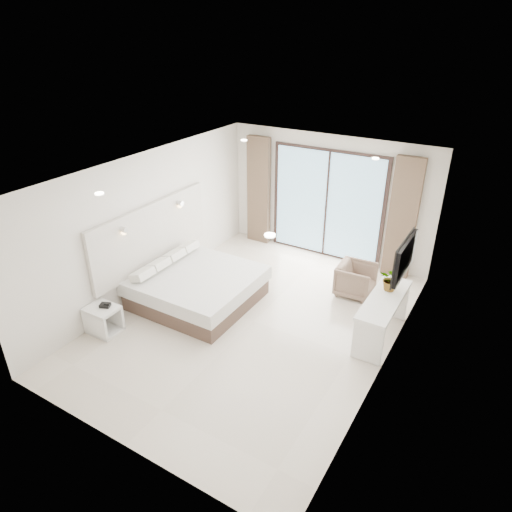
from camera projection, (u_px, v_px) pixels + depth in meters
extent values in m
plane|color=beige|center=(254.00, 321.00, 8.05)|extent=(6.20, 6.20, 0.00)
cube|color=silver|center=(328.00, 198.00, 9.80)|extent=(4.60, 0.02, 2.70)
cube|color=silver|center=(109.00, 361.00, 5.07)|extent=(4.60, 0.02, 2.70)
cube|color=silver|center=(148.00, 225.00, 8.49)|extent=(0.02, 6.20, 2.70)
cube|color=silver|center=(394.00, 291.00, 6.38)|extent=(0.02, 6.20, 2.70)
cube|color=white|center=(253.00, 173.00, 6.82)|extent=(4.60, 6.20, 0.02)
cube|color=beige|center=(152.00, 234.00, 8.58)|extent=(0.08, 3.00, 1.20)
cube|color=black|center=(405.00, 258.00, 6.85)|extent=(0.06, 1.00, 0.58)
cube|color=black|center=(403.00, 257.00, 6.87)|extent=(0.02, 1.04, 0.62)
cube|color=black|center=(327.00, 205.00, 9.85)|extent=(2.56, 0.04, 2.42)
cube|color=#8ABFDD|center=(326.00, 205.00, 9.83)|extent=(2.40, 0.01, 2.30)
cube|color=brown|center=(259.00, 191.00, 10.50)|extent=(0.55, 0.14, 2.50)
cube|color=brown|center=(402.00, 219.00, 8.99)|extent=(0.55, 0.14, 2.50)
cylinder|color=white|center=(99.00, 194.00, 6.05)|extent=(0.12, 0.12, 0.02)
cylinder|color=white|center=(270.00, 235.00, 4.86)|extent=(0.12, 0.12, 0.02)
cylinder|color=white|center=(244.00, 140.00, 8.80)|extent=(0.12, 0.12, 0.02)
cylinder|color=white|center=(375.00, 159.00, 7.61)|extent=(0.12, 0.12, 0.02)
cube|color=brown|center=(198.00, 294.00, 8.57)|extent=(2.00, 1.90, 0.32)
cube|color=white|center=(197.00, 280.00, 8.44)|extent=(2.08, 1.98, 0.26)
cube|color=white|center=(143.00, 276.00, 8.17)|extent=(0.28, 0.40, 0.14)
cube|color=white|center=(159.00, 266.00, 8.50)|extent=(0.28, 0.40, 0.14)
cube|color=white|center=(174.00, 257.00, 8.84)|extent=(0.28, 0.40, 0.14)
cube|color=white|center=(188.00, 249.00, 9.17)|extent=(0.28, 0.40, 0.14)
cube|color=white|center=(102.00, 309.00, 7.58)|extent=(0.53, 0.44, 0.05)
cube|color=white|center=(105.00, 330.00, 7.78)|extent=(0.53, 0.44, 0.05)
cube|color=white|center=(95.00, 326.00, 7.54)|extent=(0.53, 0.06, 0.43)
cube|color=white|center=(112.00, 314.00, 7.83)|extent=(0.53, 0.06, 0.43)
cube|color=black|center=(105.00, 305.00, 7.58)|extent=(0.20, 0.19, 0.06)
cube|color=white|center=(385.00, 300.00, 7.32)|extent=(0.49, 1.57, 0.06)
cube|color=white|center=(368.00, 342.00, 6.95)|extent=(0.47, 0.06, 0.71)
cube|color=white|center=(394.00, 299.00, 8.03)|extent=(0.47, 0.06, 0.71)
imported|color=#33662D|center=(391.00, 282.00, 7.45)|extent=(0.40, 0.43, 0.32)
imported|color=#816254|center=(356.00, 278.00, 8.72)|extent=(0.66, 0.70, 0.69)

